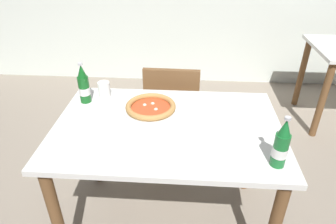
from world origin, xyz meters
The scene contains 8 objects.
ground_plane centered at (0.00, 0.00, 0.00)m, with size 8.00×8.00×0.00m, color gray.
dining_table_main centered at (0.00, 0.00, 0.64)m, with size 1.20×0.80×0.75m.
chair_behind_table centered at (-0.01, 0.61, 0.48)m, with size 0.41×0.41×0.85m.
pizza_margherita_near centered at (-0.10, 0.14, 0.77)m, with size 0.31×0.31×0.04m.
beer_bottle_left centered at (-0.50, 0.22, 0.85)m, with size 0.07×0.07×0.25m.
beer_bottle_center centered at (0.50, -0.28, 0.85)m, with size 0.07×0.07×0.25m.
napkin_with_cutlery centered at (0.23, 0.01, 0.75)m, with size 0.22×0.22×0.01m.
paper_cup centered at (-0.41, 0.29, 0.80)m, with size 0.07×0.07×0.10m, color white.
Camera 1 is at (0.10, -1.33, 1.64)m, focal length 32.35 mm.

